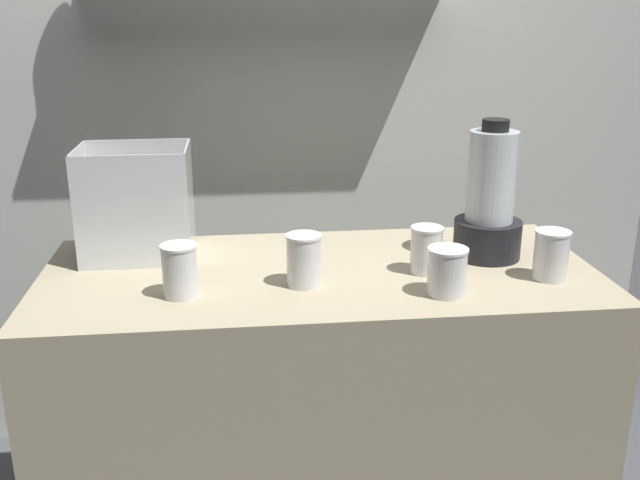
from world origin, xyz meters
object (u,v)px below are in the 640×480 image
object	(u,v)px
juice_cup_mango_middle	(426,252)
juice_cup_pomegranate_right	(447,275)
juice_cup_mango_far_right	(551,258)
carrot_display_bin	(138,222)
blender_pitcher	(490,205)
juice_cup_carrot_left	(304,263)
juice_cup_orange_far_left	(180,273)

from	to	relation	value
juice_cup_mango_middle	juice_cup_pomegranate_right	bearing A→B (deg)	-85.87
juice_cup_mango_far_right	juice_cup_pomegranate_right	bearing A→B (deg)	-166.02
carrot_display_bin	juice_cup_mango_far_right	world-z (taller)	carrot_display_bin
carrot_display_bin	juice_cup_pomegranate_right	xyz separation A→B (m)	(0.74, -0.36, -0.04)
juice_cup_pomegranate_right	juice_cup_mango_far_right	world-z (taller)	juice_cup_mango_far_right
carrot_display_bin	blender_pitcher	world-z (taller)	blender_pitcher
blender_pitcher	juice_cup_mango_far_right	distance (m)	0.22
carrot_display_bin	juice_cup_mango_middle	bearing A→B (deg)	-16.60
juice_cup_pomegranate_right	juice_cup_mango_far_right	distance (m)	0.29
blender_pitcher	juice_cup_mango_middle	xyz separation A→B (m)	(-0.19, -0.10, -0.09)
blender_pitcher	juice_cup_carrot_left	size ratio (longest dim) A/B	2.90
juice_cup_pomegranate_right	juice_cup_mango_far_right	size ratio (longest dim) A/B	0.92
juice_cup_mango_middle	blender_pitcher	bearing A→B (deg)	27.33
juice_cup_carrot_left	blender_pitcher	bearing A→B (deg)	16.56
juice_cup_carrot_left	juice_cup_mango_middle	distance (m)	0.32
juice_cup_mango_middle	juice_cup_pomegranate_right	world-z (taller)	juice_cup_mango_middle
blender_pitcher	juice_cup_mango_middle	size ratio (longest dim) A/B	3.09
juice_cup_orange_far_left	juice_cup_carrot_left	world-z (taller)	juice_cup_carrot_left
juice_cup_mango_middle	juice_cup_mango_far_right	world-z (taller)	juice_cup_mango_far_right
juice_cup_carrot_left	juice_cup_orange_far_left	bearing A→B (deg)	-172.88
carrot_display_bin	blender_pitcher	size ratio (longest dim) A/B	0.80
carrot_display_bin	juice_cup_pomegranate_right	size ratio (longest dim) A/B	2.60
juice_cup_carrot_left	juice_cup_mango_middle	world-z (taller)	juice_cup_carrot_left
juice_cup_orange_far_left	juice_cup_pomegranate_right	size ratio (longest dim) A/B	1.10
juice_cup_mango_far_right	juice_cup_orange_far_left	bearing A→B (deg)	-179.45
juice_cup_mango_middle	juice_cup_mango_far_right	bearing A→B (deg)	-15.03
carrot_display_bin	juice_cup_orange_far_left	distance (m)	0.33
juice_cup_pomegranate_right	juice_cup_mango_far_right	bearing A→B (deg)	13.98
carrot_display_bin	juice_cup_pomegranate_right	world-z (taller)	carrot_display_bin
juice_cup_orange_far_left	juice_cup_carrot_left	size ratio (longest dim) A/B	0.99
blender_pitcher	juice_cup_mango_far_right	size ratio (longest dim) A/B	2.99
juice_cup_mango_far_right	juice_cup_carrot_left	bearing A→B (deg)	177.39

